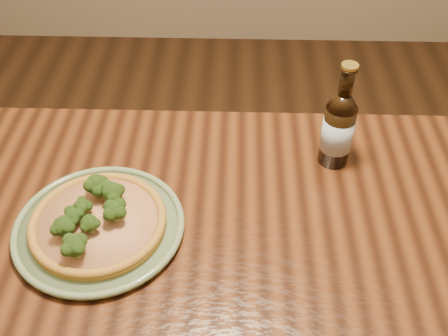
{
  "coord_description": "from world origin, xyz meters",
  "views": [
    {
      "loc": [
        0.09,
        -0.48,
        1.53
      ],
      "look_at": [
        0.07,
        0.27,
        0.82
      ],
      "focal_mm": 42.0,
      "sensor_mm": 36.0,
      "label": 1
    }
  ],
  "objects_px": {
    "table": "(186,288)",
    "plate": "(99,227)",
    "beer_bottle": "(338,128)",
    "pizza": "(97,221)"
  },
  "relations": [
    {
      "from": "table",
      "to": "plate",
      "type": "bearing_deg",
      "value": 158.88
    },
    {
      "from": "plate",
      "to": "beer_bottle",
      "type": "height_order",
      "value": "beer_bottle"
    },
    {
      "from": "plate",
      "to": "pizza",
      "type": "height_order",
      "value": "pizza"
    },
    {
      "from": "plate",
      "to": "beer_bottle",
      "type": "distance_m",
      "value": 0.53
    },
    {
      "from": "beer_bottle",
      "to": "table",
      "type": "bearing_deg",
      "value": -161.22
    },
    {
      "from": "table",
      "to": "pizza",
      "type": "height_order",
      "value": "pizza"
    },
    {
      "from": "table",
      "to": "plate",
      "type": "distance_m",
      "value": 0.21
    },
    {
      "from": "beer_bottle",
      "to": "pizza",
      "type": "bearing_deg",
      "value": -179.27
    },
    {
      "from": "plate",
      "to": "pizza",
      "type": "bearing_deg",
      "value": -170.87
    },
    {
      "from": "plate",
      "to": "table",
      "type": "bearing_deg",
      "value": -21.12
    }
  ]
}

